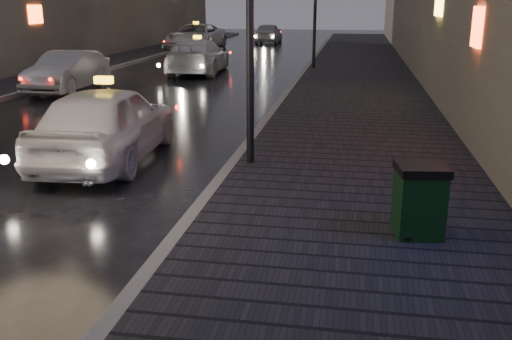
{
  "coord_description": "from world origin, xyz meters",
  "views": [
    {
      "loc": [
        3.74,
        -4.28,
        3.12
      ],
      "look_at": [
        2.44,
        3.2,
        0.85
      ],
      "focal_mm": 40.0,
      "sensor_mm": 36.0,
      "label": 1
    }
  ],
  "objects_px": {
    "taxi_near": "(107,123)",
    "car_far": "(268,33)",
    "car_left_mid": "(67,71)",
    "taxi_mid": "(198,56)",
    "taxi_far": "(196,37)",
    "trash_bin": "(419,199)"
  },
  "relations": [
    {
      "from": "taxi_near",
      "to": "taxi_mid",
      "type": "distance_m",
      "value": 14.27
    },
    {
      "from": "car_left_mid",
      "to": "car_far",
      "type": "bearing_deg",
      "value": 80.51
    },
    {
      "from": "trash_bin",
      "to": "car_far",
      "type": "height_order",
      "value": "car_far"
    },
    {
      "from": "car_left_mid",
      "to": "taxi_mid",
      "type": "xyz_separation_m",
      "value": [
        3.21,
        5.69,
        0.06
      ]
    },
    {
      "from": "taxi_near",
      "to": "taxi_mid",
      "type": "xyz_separation_m",
      "value": [
        -2.03,
        14.13,
        -0.03
      ]
    },
    {
      "from": "car_left_mid",
      "to": "trash_bin",
      "type": "bearing_deg",
      "value": -47.98
    },
    {
      "from": "car_far",
      "to": "taxi_far",
      "type": "bearing_deg",
      "value": 57.88
    },
    {
      "from": "taxi_near",
      "to": "car_left_mid",
      "type": "xyz_separation_m",
      "value": [
        -5.24,
        8.44,
        -0.08
      ]
    },
    {
      "from": "car_left_mid",
      "to": "taxi_far",
      "type": "height_order",
      "value": "taxi_far"
    },
    {
      "from": "taxi_near",
      "to": "car_far",
      "type": "height_order",
      "value": "taxi_near"
    },
    {
      "from": "trash_bin",
      "to": "taxi_mid",
      "type": "distance_m",
      "value": 18.97
    },
    {
      "from": "car_far",
      "to": "trash_bin",
      "type": "bearing_deg",
      "value": 100.5
    },
    {
      "from": "taxi_near",
      "to": "car_left_mid",
      "type": "relative_size",
      "value": 1.08
    },
    {
      "from": "taxi_mid",
      "to": "taxi_near",
      "type": "bearing_deg",
      "value": 94.93
    },
    {
      "from": "taxi_mid",
      "to": "taxi_far",
      "type": "xyz_separation_m",
      "value": [
        -3.49,
        12.29,
        0.07
      ]
    },
    {
      "from": "taxi_near",
      "to": "trash_bin",
      "type": "bearing_deg",
      "value": 147.06
    },
    {
      "from": "taxi_mid",
      "to": "taxi_far",
      "type": "relative_size",
      "value": 0.88
    },
    {
      "from": "car_far",
      "to": "taxi_near",
      "type": "bearing_deg",
      "value": 91.82
    },
    {
      "from": "car_left_mid",
      "to": "car_far",
      "type": "height_order",
      "value": "car_far"
    },
    {
      "from": "taxi_near",
      "to": "car_far",
      "type": "relative_size",
      "value": 1.06
    },
    {
      "from": "car_left_mid",
      "to": "taxi_far",
      "type": "distance_m",
      "value": 17.98
    },
    {
      "from": "trash_bin",
      "to": "taxi_mid",
      "type": "height_order",
      "value": "taxi_mid"
    }
  ]
}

